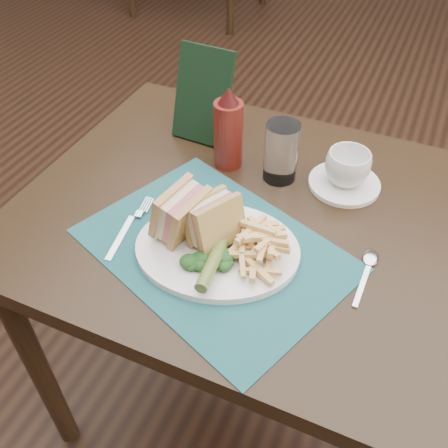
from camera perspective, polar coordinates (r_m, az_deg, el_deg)
name	(u,v)px	position (r m, az deg, el deg)	size (l,w,h in m)	color
floor	(290,277)	(1.88, 7.57, -5.99)	(7.00, 7.00, 0.00)	black
table_main	(241,318)	(1.29, 1.98, -10.68)	(0.90, 0.75, 0.75)	black
placemat	(214,249)	(0.92, -1.13, -2.91)	(0.47, 0.34, 0.00)	#1A5055
plate	(217,249)	(0.91, -0.77, -2.91)	(0.30, 0.24, 0.01)	white
sandwich_half_a	(171,208)	(0.91, -6.11, 1.88)	(0.06, 0.10, 0.09)	tan
sandwich_half_b	(207,214)	(0.89, -1.94, 1.12)	(0.06, 0.10, 0.09)	tan
kale_garnish	(207,260)	(0.86, -2.00, -4.15)	(0.11, 0.08, 0.03)	#153B16
pickle_spear	(213,263)	(0.85, -1.32, -4.50)	(0.02, 0.02, 0.12)	#536627
fries_pile	(260,238)	(0.88, 4.19, -1.64)	(0.18, 0.20, 0.06)	#F2C479
fork	(129,226)	(0.97, -10.85, -0.22)	(0.03, 0.17, 0.01)	silver
spoon	(365,275)	(0.91, 15.85, -5.58)	(0.03, 0.15, 0.01)	silver
saucer	(344,184)	(1.09, 13.56, 4.51)	(0.15, 0.15, 0.01)	white
coffee_cup	(347,168)	(1.06, 13.93, 6.26)	(0.09, 0.09, 0.07)	white
drinking_glass	(281,152)	(1.05, 6.56, 8.18)	(0.07, 0.07, 0.13)	white
ketchup_bottle	(228,127)	(1.07, 0.50, 10.97)	(0.06, 0.06, 0.19)	#58150F
check_presenter	(203,95)	(1.16, -2.45, 14.47)	(0.13, 0.01, 0.21)	black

